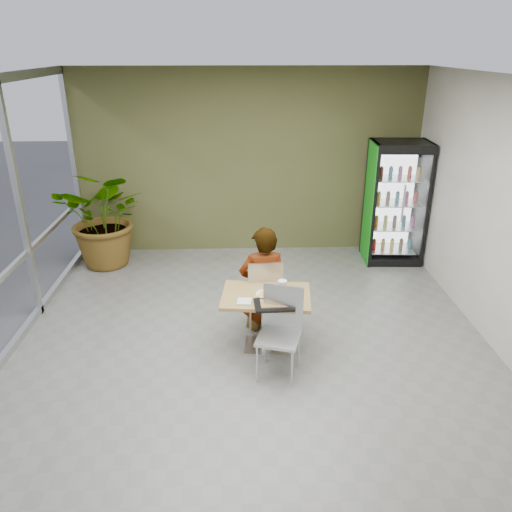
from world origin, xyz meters
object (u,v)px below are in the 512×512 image
at_px(chair_far, 264,289).
at_px(seated_woman, 263,289).
at_px(dining_table, 266,310).
at_px(chair_near, 281,324).
at_px(cafeteria_tray, 274,305).
at_px(soda_cup, 282,288).
at_px(beverage_fridge, 396,203).
at_px(potted_plant, 107,217).

distance_m(chair_far, seated_woman, 0.06).
height_order(dining_table, chair_near, chair_near).
bearing_deg(cafeteria_tray, soda_cup, 66.80).
bearing_deg(seated_woman, beverage_fridge, -142.79).
bearing_deg(seated_woman, soda_cup, 104.83).
bearing_deg(chair_far, chair_near, 92.83).
distance_m(chair_far, soda_cup, 0.57).
height_order(dining_table, soda_cup, soda_cup).
xyz_separation_m(chair_far, cafeteria_tray, (0.07, -0.75, 0.17)).
bearing_deg(soda_cup, seated_woman, 110.97).
relative_size(dining_table, seated_woman, 0.65).
bearing_deg(chair_far, seated_woman, -84.54).
xyz_separation_m(chair_far, beverage_fridge, (2.34, 2.28, 0.44)).
relative_size(dining_table, beverage_fridge, 0.54).
distance_m(soda_cup, potted_plant, 3.83).
height_order(soda_cup, cafeteria_tray, soda_cup).
distance_m(chair_near, soda_cup, 0.50).
relative_size(dining_table, soda_cup, 6.01).
bearing_deg(beverage_fridge, chair_far, -133.06).
distance_m(soda_cup, beverage_fridge, 3.50).
relative_size(cafeteria_tray, potted_plant, 0.26).
relative_size(chair_near, cafeteria_tray, 2.32).
relative_size(dining_table, cafeteria_tray, 2.50).
bearing_deg(dining_table, beverage_fridge, 49.47).
distance_m(seated_woman, potted_plant, 3.34).
distance_m(seated_woman, beverage_fridge, 3.27).
relative_size(chair_far, cafeteria_tray, 2.24).
xyz_separation_m(chair_near, potted_plant, (-2.67, 3.14, 0.24)).
xyz_separation_m(chair_near, soda_cup, (0.05, 0.44, 0.23)).
relative_size(chair_far, chair_near, 0.97).
relative_size(dining_table, chair_near, 1.08).
bearing_deg(chair_far, cafeteria_tray, 89.51).
height_order(chair_far, soda_cup, chair_far).
bearing_deg(dining_table, potted_plant, 133.18).
distance_m(chair_near, cafeteria_tray, 0.24).
height_order(chair_near, potted_plant, potted_plant).
bearing_deg(dining_table, chair_far, 89.83).
relative_size(cafeteria_tray, beverage_fridge, 0.22).
relative_size(chair_near, seated_woman, 0.60).
bearing_deg(cafeteria_tray, seated_woman, 96.06).
xyz_separation_m(chair_near, seated_woman, (-0.16, 0.97, -0.05)).
xyz_separation_m(dining_table, potted_plant, (-2.53, 2.69, 0.31)).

